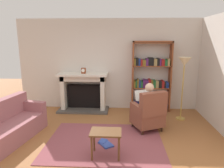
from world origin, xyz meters
TOP-DOWN VIEW (x-y plane):
  - ground at (0.00, 0.00)m, footprint 14.00×14.00m
  - back_wall at (0.00, 2.55)m, footprint 5.60×0.10m
  - side_wall_right at (2.65, 1.25)m, footprint 0.10×5.20m
  - area_rug at (0.00, 0.30)m, footprint 2.40×1.80m
  - fireplace at (-0.81, 2.30)m, footprint 1.50×0.64m
  - mantel_clock at (-0.78, 2.20)m, footprint 0.14×0.14m
  - bookshelf at (1.19, 2.33)m, footprint 1.13×0.32m
  - armchair_reading at (0.98, 0.92)m, footprint 0.84×0.83m
  - seated_reader at (0.93, 1.03)m, footprint 0.51×0.60m
  - sofa_floral at (-2.05, 0.28)m, footprint 1.02×1.80m
  - side_table at (0.07, -0.24)m, footprint 0.56×0.39m
  - scattered_books at (0.01, 0.19)m, footprint 0.34×0.40m
  - floor_lamp at (1.93, 1.66)m, footprint 0.32×0.32m

SIDE VIEW (x-z plane):
  - ground at x=0.00m, z-range 0.00..0.00m
  - area_rug at x=0.00m, z-range 0.00..0.01m
  - scattered_books at x=0.01m, z-range 0.01..0.05m
  - sofa_floral at x=-2.05m, z-range -0.10..0.75m
  - side_table at x=0.07m, z-range 0.17..0.66m
  - armchair_reading at x=0.98m, z-range -0.06..0.91m
  - fireplace at x=-0.81m, z-range 0.03..1.16m
  - seated_reader at x=0.93m, z-range 0.05..1.19m
  - bookshelf at x=1.19m, z-range -0.07..1.99m
  - mantel_clock at x=-0.78m, z-range 1.13..1.30m
  - back_wall at x=0.00m, z-range 0.00..2.70m
  - side_wall_right at x=2.65m, z-range 0.00..2.70m
  - floor_lamp at x=1.93m, z-range 0.58..2.24m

